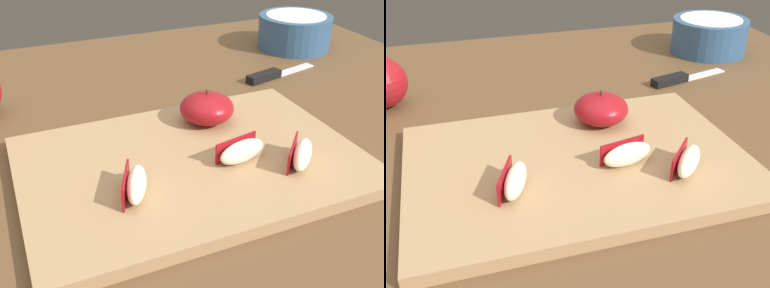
% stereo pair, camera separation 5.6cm
% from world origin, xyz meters
% --- Properties ---
extents(dining_table, '(1.30, 0.97, 0.74)m').
position_xyz_m(dining_table, '(0.00, 0.00, 0.65)').
color(dining_table, brown).
rests_on(dining_table, ground_plane).
extents(cutting_board, '(0.41, 0.29, 0.02)m').
position_xyz_m(cutting_board, '(0.07, -0.09, 0.75)').
color(cutting_board, '#A37F56').
rests_on(cutting_board, dining_table).
extents(apple_half_skin_up, '(0.08, 0.08, 0.05)m').
position_xyz_m(apple_half_skin_up, '(0.12, -0.01, 0.78)').
color(apple_half_skin_up, maroon).
rests_on(apple_half_skin_up, cutting_board).
extents(apple_wedge_back, '(0.07, 0.04, 0.03)m').
position_xyz_m(apple_wedge_back, '(0.12, -0.12, 0.77)').
color(apple_wedge_back, '#F4EACC').
rests_on(apple_wedge_back, cutting_board).
extents(apple_wedge_near_knife, '(0.05, 0.07, 0.03)m').
position_xyz_m(apple_wedge_near_knife, '(-0.02, -0.14, 0.77)').
color(apple_wedge_near_knife, '#F4EACC').
rests_on(apple_wedge_near_knife, cutting_board).
extents(apple_wedge_middle, '(0.06, 0.06, 0.03)m').
position_xyz_m(apple_wedge_middle, '(0.18, -0.15, 0.77)').
color(apple_wedge_middle, '#F4EACC').
rests_on(apple_wedge_middle, cutting_board).
extents(paring_knife, '(0.16, 0.06, 0.01)m').
position_xyz_m(paring_knife, '(0.31, 0.13, 0.75)').
color(paring_knife, silver).
rests_on(paring_knife, dining_table).
extents(ceramic_fruit_bowl, '(0.15, 0.15, 0.07)m').
position_xyz_m(ceramic_fruit_bowl, '(0.45, 0.26, 0.78)').
color(ceramic_fruit_bowl, '#2D517A').
rests_on(ceramic_fruit_bowl, dining_table).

